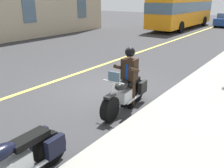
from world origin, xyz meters
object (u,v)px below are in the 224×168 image
Objects in this scene: rider_main at (129,72)px; motorcycle_main at (126,94)px; motorcycle_parked at (16,163)px; bus_near at (183,9)px.

motorcycle_main is at bearing 5.94° from rider_main.
motorcycle_main is 0.61m from rider_main.
motorcycle_parked is 23.52m from bus_near.
rider_main is at bearing -174.06° from motorcycle_main.
rider_main is 3.82m from motorcycle_parked.
rider_main reaches higher than motorcycle_main.
motorcycle_main is 20.03m from bus_near.
motorcycle_main is at bearing 16.89° from bus_near.
rider_main is 0.79× the size of motorcycle_parked.
bus_near reaches higher than motorcycle_main.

